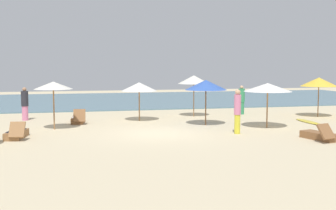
{
  "coord_description": "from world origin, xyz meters",
  "views": [
    {
      "loc": [
        -3.5,
        -17.12,
        2.9
      ],
      "look_at": [
        0.68,
        1.01,
        1.1
      ],
      "focal_mm": 44.87,
      "sensor_mm": 36.0,
      "label": 1
    }
  ],
  "objects": [
    {
      "name": "ground_plane",
      "position": [
        0.0,
        0.0,
        0.0
      ],
      "size": [
        60.0,
        60.0,
        0.0
      ],
      "primitive_type": "plane",
      "color": "beige"
    },
    {
      "name": "ocean_water",
      "position": [
        0.0,
        17.0,
        0.03
      ],
      "size": [
        48.0,
        16.0,
        0.06
      ],
      "primitive_type": "cube",
      "color": "slate",
      "rests_on": "ground_plane"
    },
    {
      "name": "umbrella_0",
      "position": [
        9.83,
        3.58,
        1.94
      ],
      "size": [
        2.02,
        2.02,
        2.19
      ],
      "color": "brown",
      "rests_on": "ground_plane"
    },
    {
      "name": "umbrella_1",
      "position": [
        2.74,
        1.91,
        1.93
      ],
      "size": [
        1.99,
        1.99,
        2.17
      ],
      "color": "brown",
      "rests_on": "ground_plane"
    },
    {
      "name": "umbrella_3",
      "position": [
        -0.12,
        4.14,
        1.76
      ],
      "size": [
        1.86,
        1.86,
        1.99
      ],
      "color": "olive",
      "rests_on": "ground_plane"
    },
    {
      "name": "umbrella_4",
      "position": [
        3.13,
        5.25,
        2.06
      ],
      "size": [
        1.78,
        1.78,
        2.3
      ],
      "color": "olive",
      "rests_on": "ground_plane"
    },
    {
      "name": "umbrella_5",
      "position": [
        -4.29,
        2.15,
        1.97
      ],
      "size": [
        1.7,
        1.7,
        2.15
      ],
      "color": "olive",
      "rests_on": "ground_plane"
    },
    {
      "name": "umbrella_6",
      "position": [
        5.21,
        0.46,
        1.86
      ],
      "size": [
        2.18,
        2.18,
        2.06
      ],
      "color": "olive",
      "rests_on": "ground_plane"
    },
    {
      "name": "lounger_0",
      "position": [
        5.81,
        -2.86,
        0.17
      ],
      "size": [
        0.99,
        1.77,
        0.7
      ],
      "color": "brown",
      "rests_on": "ground_plane"
    },
    {
      "name": "lounger_2",
      "position": [
        -5.66,
        0.15,
        0.18
      ],
      "size": [
        0.85,
        1.73,
        0.73
      ],
      "color": "olive",
      "rests_on": "ground_plane"
    },
    {
      "name": "lounger_3",
      "position": [
        -3.22,
        4.05,
        0.18
      ],
      "size": [
        0.73,
        1.67,
        0.75
      ],
      "color": "brown",
      "rests_on": "ground_plane"
    },
    {
      "name": "person_0",
      "position": [
        3.25,
        -0.78,
        0.97
      ],
      "size": [
        0.39,
        0.39,
        1.87
      ],
      "color": "yellow",
      "rests_on": "ground_plane"
    },
    {
      "name": "person_1",
      "position": [
        -5.89,
        5.69,
        0.86
      ],
      "size": [
        0.51,
        0.51,
        1.73
      ],
      "color": "#D17299",
      "rests_on": "ground_plane"
    },
    {
      "name": "person_2",
      "position": [
        6.16,
        5.69,
        0.84
      ],
      "size": [
        0.48,
        0.48,
        1.68
      ],
      "color": "#338C59",
      "rests_on": "ground_plane"
    },
    {
      "name": "surfboard",
      "position": [
        8.08,
        1.66,
        0.04
      ],
      "size": [
        0.56,
        2.39,
        0.07
      ],
      "color": "gold",
      "rests_on": "ground_plane"
    }
  ]
}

